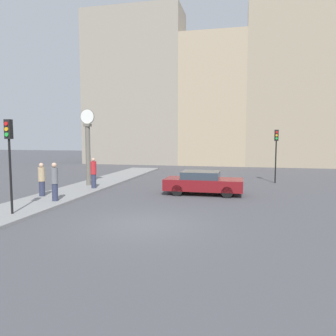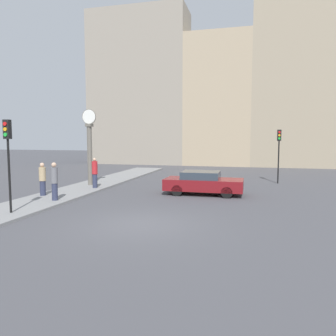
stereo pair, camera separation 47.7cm
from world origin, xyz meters
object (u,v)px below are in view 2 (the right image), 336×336
at_px(traffic_light_far, 279,145).
at_px(pedestrian_red_top, 95,173).
at_px(sedan_car, 203,183).
at_px(pedestrian_tan_coat, 43,179).
at_px(pedestrian_grey_jacket, 54,181).
at_px(street_clock, 90,147).
at_px(traffic_light_near, 8,146).

bearing_deg(traffic_light_far, pedestrian_red_top, -153.02).
bearing_deg(pedestrian_red_top, sedan_car, -0.05).
xyz_separation_m(pedestrian_tan_coat, pedestrian_red_top, (1.43, 3.06, 0.04)).
bearing_deg(pedestrian_grey_jacket, street_clock, 98.83).
bearing_deg(sedan_car, traffic_light_near, -134.99).
height_order(traffic_light_near, traffic_light_far, traffic_light_near).
bearing_deg(sedan_car, street_clock, 171.88).
bearing_deg(street_clock, pedestrian_tan_coat, -98.02).
height_order(traffic_light_far, pedestrian_tan_coat, traffic_light_far).
xyz_separation_m(sedan_car, pedestrian_red_top, (-6.56, 0.01, 0.37)).
height_order(street_clock, pedestrian_red_top, street_clock).
height_order(sedan_car, traffic_light_far, traffic_light_far).
distance_m(traffic_light_near, traffic_light_far, 16.67).
height_order(street_clock, pedestrian_tan_coat, street_clock).
relative_size(traffic_light_near, pedestrian_grey_jacket, 2.03).
distance_m(traffic_light_near, pedestrian_grey_jacket, 3.26).
height_order(sedan_car, traffic_light_near, traffic_light_near).
relative_size(sedan_car, street_clock, 0.89).
height_order(pedestrian_grey_jacket, pedestrian_red_top, pedestrian_grey_jacket).
relative_size(traffic_light_far, pedestrian_red_top, 2.03).
bearing_deg(pedestrian_red_top, pedestrian_tan_coat, -115.09).
distance_m(sedan_car, pedestrian_grey_jacket, 7.78).
bearing_deg(traffic_light_far, sedan_car, -128.01).
relative_size(traffic_light_near, pedestrian_tan_coat, 2.17).
relative_size(pedestrian_tan_coat, pedestrian_grey_jacket, 0.94).
bearing_deg(street_clock, pedestrian_grey_jacket, -81.17).
bearing_deg(pedestrian_grey_jacket, pedestrian_tan_coat, 143.65).
relative_size(traffic_light_near, pedestrian_red_top, 2.07).
height_order(traffic_light_near, pedestrian_tan_coat, traffic_light_near).
xyz_separation_m(traffic_light_far, pedestrian_grey_jacket, (-10.96, -9.62, -1.58)).
distance_m(street_clock, pedestrian_tan_coat, 4.43).
distance_m(street_clock, pedestrian_grey_jacket, 5.39).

